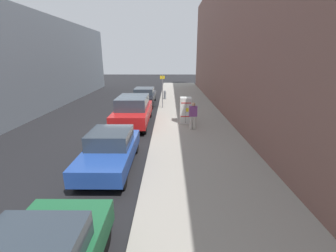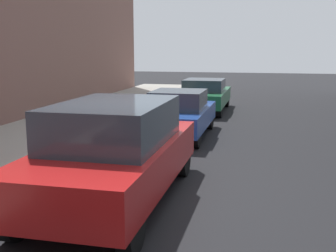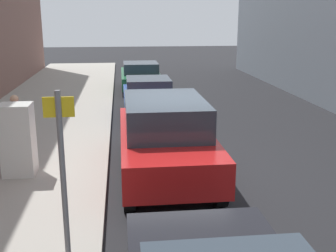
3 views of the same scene
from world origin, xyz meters
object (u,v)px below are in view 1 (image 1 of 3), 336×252
parked_sedan_dark (144,96)px  parked_hatchback_blue (110,150)px  fire_hydrant (165,95)px  discarded_refrigerator (186,110)px  parked_suv_red (133,110)px  street_sign_post (162,90)px  pedestrian_walking_far (193,114)px

parked_sedan_dark → parked_hatchback_blue: size_ratio=1.21×
fire_hydrant → parked_sedan_dark: parked_sedan_dark is taller
discarded_refrigerator → parked_hatchback_blue: (3.22, 5.61, -0.21)m
discarded_refrigerator → fire_hydrant: 8.11m
parked_suv_red → parked_sedan_dark: bearing=-90.0°
fire_hydrant → parked_hatchback_blue: (1.78, 13.58, 0.16)m
parked_suv_red → parked_hatchback_blue: size_ratio=1.20×
discarded_refrigerator → fire_hydrant: size_ratio=1.89×
parked_sedan_dark → discarded_refrigerator: bearing=117.4°
parked_hatchback_blue → street_sign_post: bearing=-99.7°
discarded_refrigerator → parked_sedan_dark: size_ratio=0.33×
parked_sedan_dark → fire_hydrant: bearing=-135.4°
pedestrian_walking_far → parked_sedan_dark: 8.33m
pedestrian_walking_far → parked_sedan_dark: size_ratio=0.32×
street_sign_post → parked_hatchback_blue: street_sign_post is taller
fire_hydrant → parked_hatchback_blue: bearing=82.5°
discarded_refrigerator → pedestrian_walking_far: bearing=103.7°
discarded_refrigerator → parked_sedan_dark: bearing=-62.6°
street_sign_post → discarded_refrigerator: bearing=110.0°
street_sign_post → parked_hatchback_blue: 10.00m
street_sign_post → fire_hydrant: size_ratio=3.10×
street_sign_post → parked_suv_red: bearing=68.1°
parked_suv_red → fire_hydrant: bearing=-102.7°
fire_hydrant → parked_hatchback_blue: size_ratio=0.21×
discarded_refrigerator → street_sign_post: 4.53m
parked_suv_red → pedestrian_walking_far: bearing=159.0°
street_sign_post → pedestrian_walking_far: size_ratio=1.68×
street_sign_post → fire_hydrant: street_sign_post is taller
parked_sedan_dark → parked_suv_red: size_ratio=1.01×
parked_sedan_dark → parked_hatchback_blue: 11.82m
parked_hatchback_blue → parked_suv_red: bearing=-90.0°
parked_hatchback_blue → fire_hydrant: bearing=-97.5°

